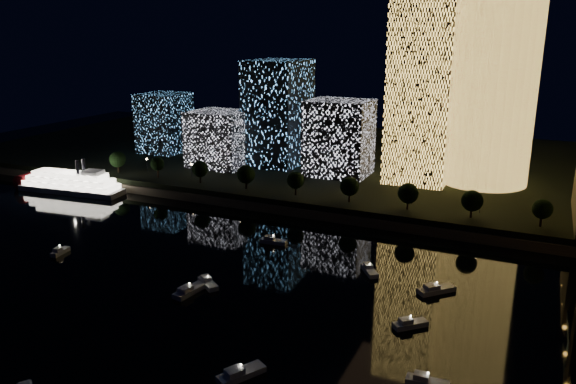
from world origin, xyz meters
The scene contains 10 objects.
ground centered at (0.00, 0.00, 0.00)m, with size 520.00×520.00×0.00m, color black.
far_bank centered at (0.00, 160.00, 2.50)m, with size 420.00×160.00×5.00m, color black.
seawall centered at (0.00, 82.00, 1.50)m, with size 420.00×6.00×3.00m, color #6B5E4C.
tower_cylindrical centered at (28.42, 134.77, 47.21)m, with size 34.00×34.00×84.17m.
tower_rectangular centered at (4.79, 126.61, 41.76)m, with size 23.10×23.10×73.51m, color #FFC251.
midrise_blocks centered at (-64.98, 126.94, 22.31)m, with size 113.71×40.71×44.52m.
riverboat centered at (-120.85, 70.20, 3.60)m, with size 47.39×14.45×14.05m.
motorboats centered at (-3.11, 16.29, 0.81)m, with size 112.89×89.05×2.78m.
esplanade_trees centered at (-28.38, 88.00, 10.47)m, with size 166.34×6.84×8.92m.
street_lamps centered at (-34.00, 94.00, 9.02)m, with size 132.70×0.70×5.65m.
Camera 1 is at (47.28, -87.24, 61.35)m, focal length 35.00 mm.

